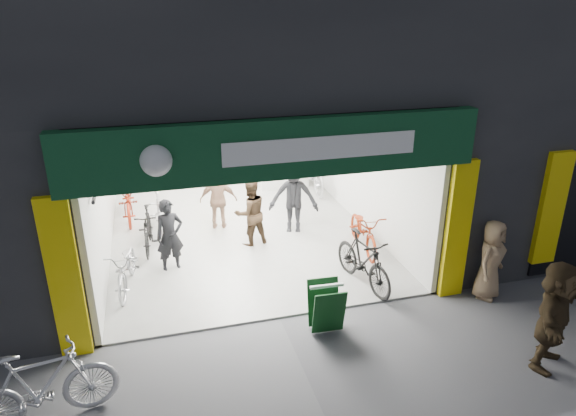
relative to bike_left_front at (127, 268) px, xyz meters
name	(u,v)px	position (x,y,z in m)	size (l,w,h in m)	color
ground	(280,319)	(2.50, -1.75, -0.44)	(60.00, 60.00, 0.00)	#56565B
building	(262,36)	(3.41, 3.23, 3.87)	(17.00, 10.27, 8.00)	#232326
bike_left_front	(127,268)	(0.00, 0.00, 0.00)	(0.59, 1.68, 0.88)	#A3A3A7
bike_left_midfront	(148,230)	(0.42, 1.61, 0.03)	(0.44, 1.56, 0.94)	black
bike_left_midback	(129,200)	(0.00, 3.48, 0.06)	(0.66, 1.90, 1.00)	maroon
bike_left_back	(159,214)	(0.70, 2.40, 0.04)	(0.45, 1.59, 0.95)	#A9A9AE
bike_right_front	(363,261)	(4.30, -1.10, 0.09)	(0.50, 1.78, 1.07)	black
bike_right_mid	(364,230)	(4.93, 0.32, 0.02)	(0.62, 1.77, 0.93)	maroon
bike_right_back	(312,172)	(5.00, 4.19, 0.14)	(0.54, 1.93, 1.16)	#B3B4B8
parked_bike	(42,387)	(-0.98, -3.19, 0.12)	(0.52, 1.86, 1.12)	silver
customer_a	(170,236)	(0.84, 0.51, 0.32)	(0.55, 0.36, 1.51)	black
customer_b	(250,213)	(2.62, 1.23, 0.33)	(0.75, 0.58, 1.53)	#39281A
customer_c	(294,197)	(3.72, 1.61, 0.45)	(1.15, 0.66, 1.78)	black
customer_d	(218,200)	(2.07, 2.27, 0.30)	(0.87, 0.36, 1.49)	#9C745B
pedestrian_near	(491,260)	(6.35, -2.05, 0.31)	(0.74, 0.48, 1.51)	#9B7B5A
pedestrian_far	(554,315)	(6.03, -3.95, 0.41)	(1.58, 0.50, 1.71)	#3B2D1B
sandwich_board	(326,306)	(3.15, -2.25, 0.01)	(0.56, 0.57, 0.82)	#0E3915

